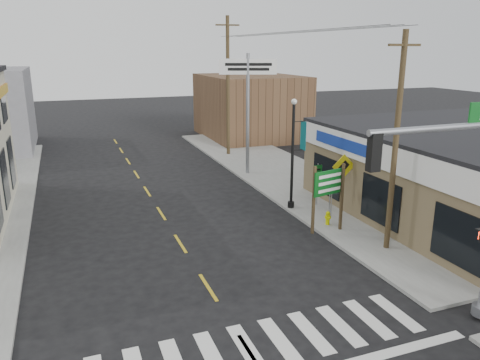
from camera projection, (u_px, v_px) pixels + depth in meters
name	position (u px, v px, depth m)	size (l,w,h in m)	color
ground	(252.00, 356.00, 12.48)	(140.00, 140.00, 0.00)	black
sidewalk_right	(311.00, 188.00, 27.24)	(6.00, 38.00, 0.13)	gray
center_line	(180.00, 243.00, 19.68)	(0.12, 56.00, 0.01)	gold
crosswalk	(246.00, 347.00, 12.84)	(11.00, 2.20, 0.01)	silver
bldg_distant_right	(250.00, 107.00, 42.82)	(8.00, 10.00, 5.60)	brown
traffic_signal_pole	(480.00, 197.00, 12.88)	(5.11, 0.39, 6.47)	gray
guide_sign	(329.00, 189.00, 20.12)	(1.73, 0.14, 3.02)	#483921
fire_hydrant	(328.00, 217.00, 21.38)	(0.20, 0.20, 0.64)	#C8D100
ped_crossing_sign	(343.00, 174.00, 22.13)	(1.18, 0.08, 3.03)	gray
lamp_post	(294.00, 146.00, 22.95)	(0.71, 0.56, 5.48)	black
dance_center_sign	(248.00, 85.00, 28.93)	(3.54, 0.22, 7.53)	gray
bare_tree	(439.00, 155.00, 18.84)	(2.33, 2.33, 4.66)	black
shrub_front	(431.00, 229.00, 19.62)	(1.34, 1.34, 1.01)	#1C3313
shrub_back	(399.00, 216.00, 21.35)	(1.14, 1.14, 0.86)	black
utility_pole_near	(396.00, 142.00, 17.84)	(1.47, 0.22, 8.47)	#3F321A
utility_pole_far	(228.00, 85.00, 34.51)	(1.75, 0.26, 10.07)	#402F21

